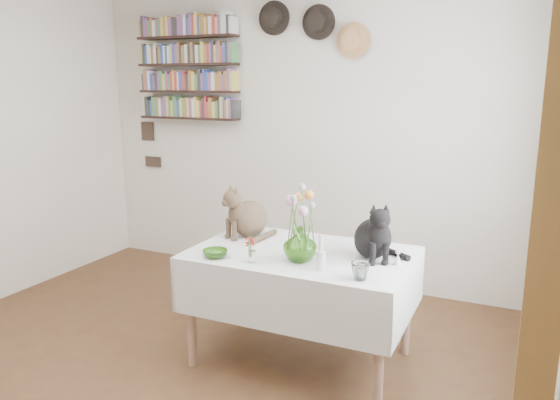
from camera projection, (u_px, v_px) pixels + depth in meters
The scene contains 15 objects.
room at pixel (127, 180), 2.72m from camera, with size 4.08×4.58×2.58m.
curtain at pixel (547, 258), 1.85m from camera, with size 0.12×0.38×2.10m, color brown.
dining_table at pixel (302, 279), 3.37m from camera, with size 1.34×0.87×0.71m.
tabby_cat at pixel (250, 209), 3.65m from camera, with size 0.24×0.31×0.37m, color brown, non-canonical shape.
black_cat at pixel (373, 228), 3.20m from camera, with size 0.24×0.30×0.36m, color black, non-canonical shape.
flower_vase at pixel (300, 244), 3.15m from camera, with size 0.20×0.20×0.20m, color #70B93E.
green_bowl at pixel (215, 254), 3.23m from camera, with size 0.15×0.15×0.05m, color #70B93E.
drinking_glass at pixel (360, 271), 2.86m from camera, with size 0.10×0.10×0.09m, color white.
candlestick at pixel (320, 258), 3.00m from camera, with size 0.06×0.06×0.20m.
berry_jar at pixel (252, 250), 3.12m from camera, with size 0.04×0.04×0.17m.
porcelain_figurine at pixel (398, 258), 3.09m from camera, with size 0.05×0.05×0.09m.
flower_bouquet at pixel (301, 203), 3.10m from camera, with size 0.17×0.13×0.39m.
bookshelf_unit at pixel (188, 69), 4.96m from camera, with size 1.00×0.16×0.91m.
wall_hats at pixel (314, 26), 4.41m from camera, with size 0.98×0.09×0.48m.
wall_art_plaques at pixel (150, 144), 5.40m from camera, with size 0.21×0.02×0.44m.
Camera 1 is at (1.83, -2.10, 1.74)m, focal length 35.00 mm.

